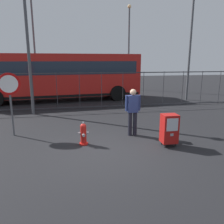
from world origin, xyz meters
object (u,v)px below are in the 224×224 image
(pedestrian, at_px, (133,109))
(street_light_near_left, at_px, (27,29))
(stop_sign, at_px, (10,91))
(street_light_near_right, at_px, (191,33))
(fire_hydrant, at_px, (83,134))
(bus_near, at_px, (58,74))
(newspaper_box_primary, at_px, (169,129))
(street_light_far_right, at_px, (33,35))
(street_light_far_left, at_px, (129,42))

(pedestrian, height_order, street_light_near_left, street_light_near_left)
(stop_sign, xyz_separation_m, street_light_near_right, (9.70, 5.72, 2.70))
(pedestrian, bearing_deg, fire_hydrant, -161.13)
(pedestrian, xyz_separation_m, bus_near, (-2.88, 7.81, 0.76))
(newspaper_box_primary, bearing_deg, stop_sign, 159.11)
(stop_sign, bearing_deg, pedestrian, -9.66)
(bus_near, xyz_separation_m, street_light_far_right, (-1.85, 3.44, 2.74))
(bus_near, bearing_deg, street_light_near_right, -14.78)
(fire_hydrant, distance_m, bus_near, 8.59)
(street_light_near_right, height_order, street_light_far_left, street_light_near_right)
(street_light_near_right, xyz_separation_m, street_light_far_left, (-2.49, 6.09, -0.16))
(street_light_near_left, relative_size, street_light_near_right, 0.93)
(stop_sign, xyz_separation_m, bus_near, (1.31, 7.09, 0.11))
(newspaper_box_primary, distance_m, street_light_near_left, 7.96)
(stop_sign, distance_m, street_light_far_left, 14.07)
(newspaper_box_primary, distance_m, street_light_near_right, 9.70)
(stop_sign, relative_size, street_light_near_left, 0.32)
(street_light_far_left, bearing_deg, street_light_far_right, -170.71)
(stop_sign, distance_m, bus_near, 7.21)
(street_light_near_right, xyz_separation_m, street_light_far_right, (-10.24, 4.82, 0.15))
(stop_sign, bearing_deg, bus_near, 79.56)
(street_light_near_left, distance_m, street_light_far_left, 11.01)
(stop_sign, xyz_separation_m, pedestrian, (4.19, -0.71, -0.65))
(pedestrian, distance_m, street_light_far_left, 13.27)
(street_light_far_right, bearing_deg, street_light_near_left, -84.31)
(bus_near, height_order, street_light_near_right, street_light_near_right)
(street_light_near_right, bearing_deg, pedestrian, -130.60)
(stop_sign, relative_size, pedestrian, 1.34)
(pedestrian, bearing_deg, bus_near, 110.25)
(fire_hydrant, bearing_deg, newspaper_box_primary, -12.91)
(pedestrian, xyz_separation_m, street_light_near_left, (-4.01, 4.05, 3.09))
(pedestrian, bearing_deg, street_light_far_left, 76.41)
(street_light_near_left, xyz_separation_m, street_light_far_right, (-0.72, 7.20, 0.41))
(street_light_near_right, height_order, street_light_far_right, street_light_far_right)
(street_light_near_left, distance_m, street_light_near_right, 9.82)
(bus_near, height_order, street_light_far_right, street_light_far_right)
(fire_hydrant, height_order, street_light_near_right, street_light_near_right)
(bus_near, distance_m, street_light_far_left, 7.94)
(pedestrian, distance_m, street_light_near_left, 6.49)
(bus_near, distance_m, street_light_far_right, 4.77)
(street_light_near_left, bearing_deg, fire_hydrant, -64.42)
(pedestrian, bearing_deg, street_light_near_left, 134.70)
(fire_hydrant, relative_size, newspaper_box_primary, 0.73)
(stop_sign, relative_size, bus_near, 0.21)
(street_light_far_left, bearing_deg, street_light_near_left, -129.72)
(newspaper_box_primary, distance_m, stop_sign, 5.49)
(newspaper_box_primary, relative_size, pedestrian, 0.61)
(fire_hydrant, bearing_deg, street_light_near_right, 43.99)
(street_light_far_left, height_order, street_light_far_right, street_light_far_right)
(fire_hydrant, xyz_separation_m, newspaper_box_primary, (2.63, -0.60, 0.22))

